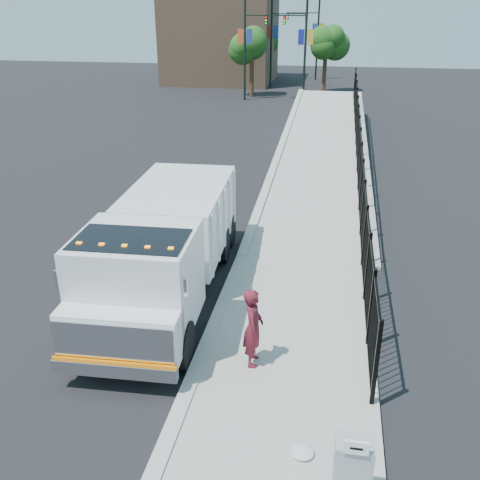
# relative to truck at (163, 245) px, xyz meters

# --- Properties ---
(ground) EXTENTS (120.00, 120.00, 0.00)m
(ground) POSITION_rel_truck_xyz_m (1.56, -1.34, -1.53)
(ground) COLOR black
(ground) RESTS_ON ground
(sidewalk) EXTENTS (3.55, 12.00, 0.12)m
(sidewalk) POSITION_rel_truck_xyz_m (3.48, -3.34, -1.47)
(sidewalk) COLOR #9E998E
(sidewalk) RESTS_ON ground
(curb) EXTENTS (0.30, 12.00, 0.16)m
(curb) POSITION_rel_truck_xyz_m (1.56, -3.34, -1.45)
(curb) COLOR #ADAAA3
(curb) RESTS_ON ground
(ramp) EXTENTS (3.95, 24.06, 3.19)m
(ramp) POSITION_rel_truck_xyz_m (3.68, 14.66, -1.53)
(ramp) COLOR #9E998E
(ramp) RESTS_ON ground
(iron_fence) EXTENTS (0.10, 28.00, 1.80)m
(iron_fence) POSITION_rel_truck_xyz_m (5.11, 10.66, -0.63)
(iron_fence) COLOR black
(iron_fence) RESTS_ON ground
(truck) EXTENTS (2.90, 8.05, 2.72)m
(truck) POSITION_rel_truck_xyz_m (0.00, 0.00, 0.00)
(truck) COLOR black
(truck) RESTS_ON ground
(worker) EXTENTS (0.48, 0.68, 1.74)m
(worker) POSITION_rel_truck_xyz_m (2.68, -2.47, -0.54)
(worker) COLOR maroon
(worker) RESTS_ON sidewalk
(utility_cabinet) EXTENTS (0.55, 0.40, 1.25)m
(utility_cabinet) POSITION_rel_truck_xyz_m (4.66, -5.71, -0.79)
(utility_cabinet) COLOR gray
(utility_cabinet) RESTS_ON sidewalk
(arrow_sign) EXTENTS (0.35, 0.04, 0.22)m
(arrow_sign) POSITION_rel_truck_xyz_m (4.66, -5.93, -0.05)
(arrow_sign) COLOR white
(arrow_sign) RESTS_ON utility_cabinet
(debris) EXTENTS (0.40, 0.40, 0.10)m
(debris) POSITION_rel_truck_xyz_m (3.90, -4.84, -1.36)
(debris) COLOR silver
(debris) RESTS_ON sidewalk
(light_pole_0) EXTENTS (3.77, 0.22, 8.00)m
(light_pole_0) POSITION_rel_truck_xyz_m (-3.00, 31.72, 2.83)
(light_pole_0) COLOR black
(light_pole_0) RESTS_ON ground
(light_pole_1) EXTENTS (3.78, 0.22, 8.00)m
(light_pole_1) POSITION_rel_truck_xyz_m (1.09, 31.56, 2.83)
(light_pole_1) COLOR black
(light_pole_1) RESTS_ON ground
(light_pole_2) EXTENTS (3.77, 0.22, 8.00)m
(light_pole_2) POSITION_rel_truck_xyz_m (-1.85, 39.24, 2.83)
(light_pole_2) COLOR black
(light_pole_2) RESTS_ON ground
(light_pole_3) EXTENTS (3.78, 0.22, 8.00)m
(light_pole_3) POSITION_rel_truck_xyz_m (1.42, 45.35, 2.83)
(light_pole_3) COLOR black
(light_pole_3) RESTS_ON ground
(tree_0) EXTENTS (2.61, 2.61, 5.31)m
(tree_0) POSITION_rel_truck_xyz_m (-3.00, 33.40, 2.41)
(tree_0) COLOR #382314
(tree_0) RESTS_ON ground
(tree_1) EXTENTS (2.28, 2.28, 5.14)m
(tree_1) POSITION_rel_truck_xyz_m (2.80, 37.17, 2.39)
(tree_1) COLOR #382314
(tree_1) RESTS_ON ground
(tree_2) EXTENTS (3.30, 3.30, 5.65)m
(tree_2) POSITION_rel_truck_xyz_m (-3.87, 45.42, 2.44)
(tree_2) COLOR #382314
(tree_2) RESTS_ON ground
(building) EXTENTS (10.00, 10.00, 8.00)m
(building) POSITION_rel_truck_xyz_m (-7.44, 42.66, 2.47)
(building) COLOR #8C664C
(building) RESTS_ON ground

